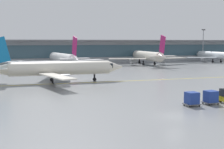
% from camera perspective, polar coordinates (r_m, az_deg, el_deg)
% --- Properties ---
extents(ground_plane, '(400.00, 400.00, 0.00)m').
position_cam_1_polar(ground_plane, '(36.58, 11.97, -7.87)').
color(ground_plane, gray).
extents(taxiway_centreline_stripe, '(109.81, 7.27, 0.01)m').
position_cam_1_polar(taxiway_centreline_stripe, '(64.32, -9.40, -1.71)').
color(taxiway_centreline_stripe, yellow).
rests_on(taxiway_centreline_stripe, ground_plane).
extents(terminal_concourse, '(199.96, 11.00, 9.60)m').
position_cam_1_polar(terminal_concourse, '(124.11, -11.50, 4.35)').
color(terminal_concourse, '#9EA3A8').
rests_on(terminal_concourse, ground_plane).
extents(gate_airplane_2, '(29.67, 32.07, 10.62)m').
position_cam_1_polar(gate_airplane_2, '(103.58, -9.39, 3.07)').
color(gate_airplane_2, white).
rests_on(gate_airplane_2, ground_plane).
extents(gate_airplane_3, '(31.25, 33.76, 11.17)m').
position_cam_1_polar(gate_airplane_3, '(115.15, 6.80, 3.51)').
color(gate_airplane_3, silver).
rests_on(gate_airplane_3, ground_plane).
extents(gate_airplane_4, '(28.02, 30.18, 9.99)m').
position_cam_1_polar(gate_airplane_4, '(136.02, 19.08, 3.48)').
color(gate_airplane_4, white).
rests_on(gate_airplane_4, ground_plane).
extents(taxiing_regional_jet, '(30.10, 27.94, 9.97)m').
position_cam_1_polar(taxiing_regional_jet, '(65.89, -10.11, 1.08)').
color(taxiing_regional_jet, silver).
rests_on(taxiing_regional_jet, ground_plane).
extents(cargo_dolly_lead, '(2.11, 1.61, 1.94)m').
position_cam_1_polar(cargo_dolly_lead, '(44.69, 18.33, -4.09)').
color(cargo_dolly_lead, '#595B60').
rests_on(cargo_dolly_lead, ground_plane).
extents(cargo_dolly_trailing, '(2.11, 1.61, 1.94)m').
position_cam_1_polar(cargo_dolly_trailing, '(42.79, 15.01, -4.44)').
color(cargo_dolly_trailing, '#595B60').
rests_on(cargo_dolly_trailing, ground_plane).
extents(apron_light_mast_1, '(1.80, 0.36, 14.58)m').
position_cam_1_polar(apron_light_mast_1, '(145.32, 16.99, 5.68)').
color(apron_light_mast_1, gray).
rests_on(apron_light_mast_1, ground_plane).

